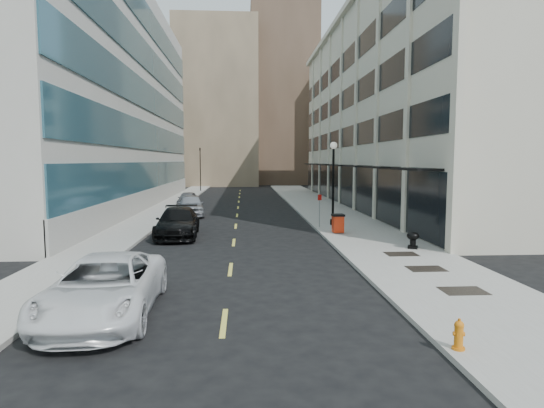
{
  "coord_description": "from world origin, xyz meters",
  "views": [
    {
      "loc": [
        0.56,
        -15.88,
        4.33
      ],
      "look_at": [
        2.06,
        8.3,
        2.01
      ],
      "focal_mm": 30.0,
      "sensor_mm": 36.0,
      "label": 1
    }
  ],
  "objects": [
    {
      "name": "grate_mid",
      "position": [
        7.6,
        1.0,
        0.15
      ],
      "size": [
        1.4,
        1.0,
        0.01
      ],
      "primitive_type": "cube",
      "color": "black",
      "rests_on": "sidewalk_right"
    },
    {
      "name": "trash_bin",
      "position": [
        5.99,
        9.93,
        0.74
      ],
      "size": [
        0.71,
        0.78,
        1.1
      ],
      "rotation": [
        0.0,
        0.0,
        0.05
      ],
      "color": "red",
      "rests_on": "sidewalk_right"
    },
    {
      "name": "fire_hydrant",
      "position": [
        5.3,
        -6.41,
        0.49
      ],
      "size": [
        0.28,
        0.28,
        0.7
      ],
      "rotation": [
        0.0,
        0.0,
        -0.19
      ],
      "color": "orange",
      "rests_on": "sidewalk_right"
    },
    {
      "name": "grate_far",
      "position": [
        7.6,
        3.8,
        0.15
      ],
      "size": [
        1.4,
        1.0,
        0.01
      ],
      "primitive_type": "cube",
      "color": "black",
      "rests_on": "sidewalk_right"
    },
    {
      "name": "grate_near",
      "position": [
        7.6,
        -2.0,
        0.15
      ],
      "size": [
        1.4,
        1.0,
        0.01
      ],
      "primitive_type": "cube",
      "color": "black",
      "rests_on": "sidewalk_right"
    },
    {
      "name": "traffic_signal",
      "position": [
        -5.5,
        48.0,
        5.72
      ],
      "size": [
        0.66,
        0.66,
        6.98
      ],
      "color": "black",
      "rests_on": "ground"
    },
    {
      "name": "skyline_tan_far",
      "position": [
        -14.0,
        78.0,
        11.0
      ],
      "size": [
        12.0,
        14.0,
        22.0
      ],
      "primitive_type": "cube",
      "color": "#988063",
      "rests_on": "ground"
    },
    {
      "name": "skyline_stone",
      "position": [
        18.0,
        66.0,
        10.0
      ],
      "size": [
        10.0,
        14.0,
        20.0
      ],
      "primitive_type": "cube",
      "color": "beige",
      "rests_on": "ground"
    },
    {
      "name": "sidewalk_right",
      "position": [
        7.5,
        20.0,
        0.07
      ],
      "size": [
        5.0,
        80.0,
        0.15
      ],
      "primitive_type": "cube",
      "color": "gray",
      "rests_on": "ground"
    },
    {
      "name": "sidewalk_left",
      "position": [
        -6.5,
        20.0,
        0.07
      ],
      "size": [
        3.0,
        80.0,
        0.15
      ],
      "primitive_type": "cube",
      "color": "gray",
      "rests_on": "ground"
    },
    {
      "name": "urn_planter",
      "position": [
        8.6,
        5.06,
        0.65
      ],
      "size": [
        0.59,
        0.59,
        0.82
      ],
      "rotation": [
        0.0,
        0.0,
        -0.41
      ],
      "color": "black",
      "rests_on": "sidewalk_right"
    },
    {
      "name": "road_centerline",
      "position": [
        0.0,
        17.0,
        0.01
      ],
      "size": [
        0.15,
        68.2,
        0.01
      ],
      "color": "#D8CC4C",
      "rests_on": "ground"
    },
    {
      "name": "car_silver_sedan",
      "position": [
        -3.63,
        19.89,
        0.85
      ],
      "size": [
        2.66,
        5.22,
        1.7
      ],
      "primitive_type": "imported",
      "rotation": [
        0.0,
        0.0,
        0.14
      ],
      "color": "#989BA1",
      "rests_on": "ground"
    },
    {
      "name": "sign_post",
      "position": [
        5.3,
        12.25,
        1.59
      ],
      "size": [
        0.25,
        0.11,
        2.21
      ],
      "rotation": [
        0.0,
        0.0,
        0.34
      ],
      "color": "slate",
      "rests_on": "sidewalk_right"
    },
    {
      "name": "skyline_brown",
      "position": [
        8.0,
        72.0,
        17.0
      ],
      "size": [
        12.0,
        16.0,
        34.0
      ],
      "primitive_type": "cube",
      "color": "brown",
      "rests_on": "ground"
    },
    {
      "name": "building_left",
      "position": [
        -15.95,
        27.0,
        9.99
      ],
      "size": [
        16.14,
        46.0,
        20.0
      ],
      "color": "beige",
      "rests_on": "ground"
    },
    {
      "name": "lamppost",
      "position": [
        6.34,
        13.24,
        3.38
      ],
      "size": [
        0.46,
        0.46,
        5.51
      ],
      "color": "black",
      "rests_on": "sidewalk_right"
    },
    {
      "name": "skyline_tan_near",
      "position": [
        -4.0,
        68.0,
        14.0
      ],
      "size": [
        14.0,
        18.0,
        28.0
      ],
      "primitive_type": "cube",
      "color": "#988063",
      "rests_on": "ground"
    },
    {
      "name": "car_grey_sedan",
      "position": [
        -4.8,
        27.5,
        0.69
      ],
      "size": [
        1.77,
        4.13,
        1.39
      ],
      "primitive_type": "imported",
      "rotation": [
        0.0,
        0.0,
        -0.03
      ],
      "color": "slate",
      "rests_on": "ground"
    },
    {
      "name": "building_right",
      "position": [
        16.94,
        26.99,
        8.99
      ],
      "size": [
        15.3,
        46.5,
        18.25
      ],
      "color": "beige",
      "rests_on": "ground"
    },
    {
      "name": "ground",
      "position": [
        0.0,
        0.0,
        0.0
      ],
      "size": [
        160.0,
        160.0,
        0.0
      ],
      "primitive_type": "plane",
      "color": "black",
      "rests_on": "ground"
    },
    {
      "name": "car_black_pickup",
      "position": [
        -3.22,
        10.0,
        0.82
      ],
      "size": [
        2.58,
        5.76,
        1.64
      ],
      "primitive_type": "imported",
      "rotation": [
        0.0,
        0.0,
        0.05
      ],
      "color": "black",
      "rests_on": "ground"
    },
    {
      "name": "car_white_van",
      "position": [
        -3.33,
        -3.28,
        0.83
      ],
      "size": [
        2.97,
        6.06,
        1.66
      ],
      "primitive_type": "imported",
      "rotation": [
        0.0,
        0.0,
        0.04
      ],
      "color": "white",
      "rests_on": "ground"
    }
  ]
}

